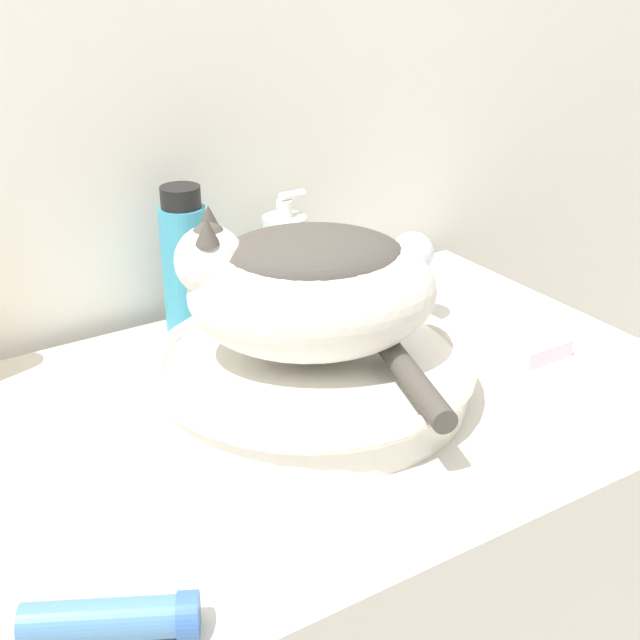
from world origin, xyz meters
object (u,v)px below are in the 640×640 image
Objects in this scene: soap_pump_bottle at (285,259)px; cat at (308,285)px; soap_bar at (539,350)px; faucet at (408,270)px; mouthwash_bottle at (185,262)px; cream_tube at (113,619)px.

cat is at bearing -115.13° from soap_pump_bottle.
cat is 4.89× the size of soap_bar.
mouthwash_bottle reaches higher than faucet.
soap_pump_bottle reaches higher than cream_tube.
soap_pump_bottle is 2.19× the size of soap_bar.
mouthwash_bottle reaches higher than soap_bar.
mouthwash_bottle is 2.62× the size of soap_bar.
soap_bar is at bearing -43.91° from mouthwash_bottle.
cream_tube is at bearing 64.34° from cat.
mouthwash_bottle is at bearing -52.82° from cat.
cream_tube is at bearing 7.19° from faucet.
cream_tube is 1.85× the size of soap_bar.
faucet reaches higher than soap_bar.
soap_pump_bottle is at bearing 0.00° from mouthwash_bottle.
cream_tube is (-0.35, -0.25, -0.13)m from cat.
soap_pump_bottle is at bearing -81.57° from faucet.
cream_tube is at bearing -165.51° from soap_bar.
faucet is at bearing 31.22° from cream_tube.
cream_tube is at bearing -121.02° from mouthwash_bottle.
cream_tube is 0.68m from soap_bar.
soap_pump_bottle is (-0.10, 0.16, -0.01)m from faucet.
mouthwash_bottle is at bearing 180.00° from soap_pump_bottle.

